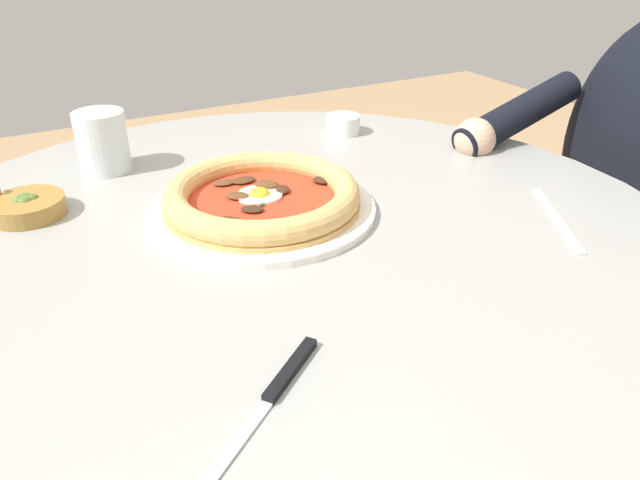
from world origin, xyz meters
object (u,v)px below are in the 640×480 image
at_px(dining_table, 287,314).
at_px(olive_pan, 26,206).
at_px(pizza_on_plate, 262,199).
at_px(water_glass, 103,146).
at_px(ramekin_capers, 343,124).
at_px(diner_person, 622,260).
at_px(fork_utensil, 557,218).
at_px(steak_knife, 271,396).

distance_m(dining_table, olive_pan, 0.37).
bearing_deg(pizza_on_plate, dining_table, 90.47).
bearing_deg(pizza_on_plate, water_glass, -59.16).
xyz_separation_m(ramekin_capers, diner_person, (-0.45, 0.31, -0.26)).
relative_size(ramekin_capers, diner_person, 0.06).
height_order(dining_table, olive_pan, olive_pan).
xyz_separation_m(ramekin_capers, fork_utensil, (-0.07, 0.43, -0.02)).
bearing_deg(ramekin_capers, pizza_on_plate, 41.48).
bearing_deg(diner_person, pizza_on_plate, -5.89).
relative_size(pizza_on_plate, fork_utensil, 1.80).
relative_size(steak_knife, diner_person, 0.16).
relative_size(steak_knife, olive_pan, 1.77).
distance_m(pizza_on_plate, steak_knife, 0.35).
bearing_deg(ramekin_capers, olive_pan, 9.47).
relative_size(steak_knife, fork_utensil, 1.10).
bearing_deg(ramekin_capers, water_glass, -3.11).
distance_m(water_glass, ramekin_capers, 0.41).
bearing_deg(diner_person, steak_knife, 16.44).
distance_m(ramekin_capers, olive_pan, 0.54).
bearing_deg(fork_utensil, steak_knife, 14.65).
xyz_separation_m(dining_table, ramekin_capers, (-0.26, -0.30, 0.14)).
relative_size(water_glass, olive_pan, 0.89).
xyz_separation_m(dining_table, water_glass, (0.15, -0.32, 0.17)).
xyz_separation_m(steak_knife, fork_utensil, (-0.47, -0.12, -0.00)).
height_order(olive_pan, fork_utensil, olive_pan).
height_order(steak_knife, ramekin_capers, ramekin_capers).
distance_m(steak_knife, diner_person, 0.92).
height_order(water_glass, fork_utensil, water_glass).
bearing_deg(steak_knife, water_glass, -88.39).
bearing_deg(fork_utensil, dining_table, -22.58).
xyz_separation_m(fork_utensil, diner_person, (-0.39, -0.13, -0.24)).
xyz_separation_m(water_glass, fork_utensil, (-0.48, 0.46, -0.04)).
bearing_deg(water_glass, fork_utensil, 136.53).
bearing_deg(pizza_on_plate, steak_knife, 67.41).
xyz_separation_m(water_glass, diner_person, (-0.87, 0.33, -0.28)).
bearing_deg(olive_pan, fork_utensil, 150.37).
xyz_separation_m(steak_knife, diner_person, (-0.85, -0.25, -0.24)).
distance_m(water_glass, steak_knife, 0.58).
distance_m(water_glass, diner_person, 0.97).
height_order(pizza_on_plate, olive_pan, olive_pan).
relative_size(water_glass, steak_knife, 0.50).
relative_size(fork_utensil, diner_person, 0.15).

